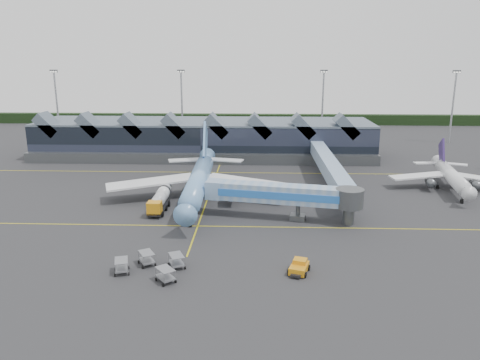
{
  "coord_description": "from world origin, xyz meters",
  "views": [
    {
      "loc": [
        9.56,
        -78.61,
        26.47
      ],
      "look_at": [
        6.42,
        2.4,
        5.0
      ],
      "focal_mm": 35.0,
      "sensor_mm": 36.0,
      "label": 1
    }
  ],
  "objects_px": {
    "jet_bridge": "(292,195)",
    "fuel_truck": "(159,201)",
    "regional_jet": "(451,175)",
    "pushback_tug": "(299,267)",
    "main_airliner": "(199,179)"
  },
  "relations": [
    {
      "from": "regional_jet",
      "to": "jet_bridge",
      "type": "distance_m",
      "value": 39.43
    },
    {
      "from": "fuel_truck",
      "to": "pushback_tug",
      "type": "height_order",
      "value": "fuel_truck"
    },
    {
      "from": "main_airliner",
      "to": "regional_jet",
      "type": "height_order",
      "value": "main_airliner"
    },
    {
      "from": "pushback_tug",
      "to": "jet_bridge",
      "type": "bearing_deg",
      "value": 106.48
    },
    {
      "from": "regional_jet",
      "to": "pushback_tug",
      "type": "xyz_separation_m",
      "value": [
        -34.23,
        -39.99,
        -2.19
      ]
    },
    {
      "from": "jet_bridge",
      "to": "pushback_tug",
      "type": "distance_m",
      "value": 20.22
    },
    {
      "from": "main_airliner",
      "to": "regional_jet",
      "type": "relative_size",
      "value": 1.54
    },
    {
      "from": "main_airliner",
      "to": "fuel_truck",
      "type": "height_order",
      "value": "main_airliner"
    },
    {
      "from": "regional_jet",
      "to": "main_airliner",
      "type": "bearing_deg",
      "value": -161.56
    },
    {
      "from": "main_airliner",
      "to": "jet_bridge",
      "type": "distance_m",
      "value": 20.27
    },
    {
      "from": "regional_jet",
      "to": "fuel_truck",
      "type": "height_order",
      "value": "regional_jet"
    },
    {
      "from": "main_airliner",
      "to": "pushback_tug",
      "type": "distance_m",
      "value": 35.48
    },
    {
      "from": "fuel_truck",
      "to": "pushback_tug",
      "type": "bearing_deg",
      "value": -45.65
    },
    {
      "from": "jet_bridge",
      "to": "fuel_truck",
      "type": "distance_m",
      "value": 23.41
    },
    {
      "from": "jet_bridge",
      "to": "fuel_truck",
      "type": "xyz_separation_m",
      "value": [
        -23.0,
        3.62,
        -2.45
      ]
    }
  ]
}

